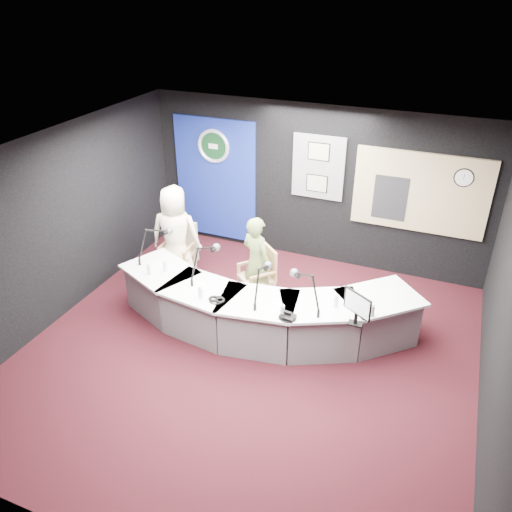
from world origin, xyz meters
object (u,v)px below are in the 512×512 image
at_px(armchair_left, 177,254).
at_px(person_man, 175,235).
at_px(broadcast_desk, 259,309).
at_px(person_woman, 256,262).
at_px(armchair_right, 256,278).

height_order(armchair_left, person_man, person_man).
bearing_deg(armchair_left, broadcast_desk, -28.50).
height_order(armchair_left, person_woman, person_woman).
distance_m(armchair_left, armchair_right, 1.53).
bearing_deg(armchair_right, broadcast_desk, -22.38).
height_order(broadcast_desk, person_woman, person_woman).
xyz_separation_m(broadcast_desk, armchair_left, (-1.83, 0.84, 0.10)).
bearing_deg(broadcast_desk, armchair_left, 155.33).
bearing_deg(broadcast_desk, person_man, 155.33).
distance_m(armchair_right, person_man, 1.58).
distance_m(person_man, person_woman, 1.53).
bearing_deg(armchair_right, person_man, -144.35).
xyz_separation_m(armchair_left, person_woman, (1.52, -0.18, 0.27)).
bearing_deg(person_man, armchair_right, 158.16).
bearing_deg(armchair_left, armchair_right, -10.56).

